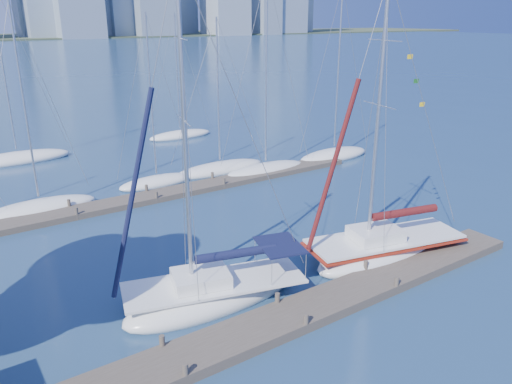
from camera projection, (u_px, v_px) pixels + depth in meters
ground at (291, 321)px, 19.50m from camera, size 700.00×700.00×0.00m
near_dock at (291, 317)px, 19.43m from camera, size 26.00×2.00×0.40m
far_dock at (166, 194)px, 32.99m from camera, size 30.00×1.80×0.36m
sailboat_navy at (214, 277)px, 20.48m from camera, size 8.42×4.61×13.81m
sailboat_maroon at (385, 236)px, 24.53m from camera, size 8.84×4.64×13.53m
bg_boat_1 at (40, 208)px, 30.36m from camera, size 7.04×3.84×12.45m
bg_boat_2 at (157, 181)px, 35.31m from camera, size 5.69×2.40×11.86m
bg_boat_3 at (220, 169)px, 38.24m from camera, size 7.85×3.97×11.63m
bg_boat_4 at (266, 169)px, 37.99m from camera, size 7.36×3.89×14.63m
bg_boat_5 at (334, 155)px, 41.91m from camera, size 7.17×2.93×14.09m
bg_boat_6 at (18, 159)px, 40.79m from camera, size 8.42×3.37×15.02m
bg_boat_7 at (180, 135)px, 49.20m from camera, size 6.54×2.32×11.90m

